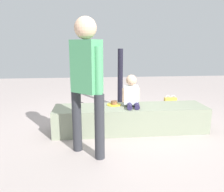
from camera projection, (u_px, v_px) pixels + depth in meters
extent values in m
plane|color=#AB9C98|center=(130.00, 130.00, 3.54)|extent=(12.00, 12.00, 0.00)
cube|color=gray|center=(130.00, 119.00, 3.50)|extent=(2.32, 0.56, 0.39)
cylinder|color=#282146|center=(130.00, 106.00, 3.34)|extent=(0.11, 0.26, 0.08)
cylinder|color=#282146|center=(137.00, 105.00, 3.37)|extent=(0.11, 0.26, 0.08)
cube|color=white|center=(131.00, 95.00, 3.43)|extent=(0.23, 0.16, 0.28)
sphere|color=#DBAD8C|center=(131.00, 80.00, 3.38)|extent=(0.16, 0.16, 0.16)
cylinder|color=#DBAD8C|center=(124.00, 95.00, 3.41)|extent=(0.05, 0.05, 0.21)
cylinder|color=#DBAD8C|center=(138.00, 95.00, 3.46)|extent=(0.05, 0.05, 0.21)
cylinder|color=#2B2D32|center=(100.00, 127.00, 2.59)|extent=(0.12, 0.12, 0.77)
cylinder|color=#2B2D32|center=(77.00, 121.00, 2.80)|extent=(0.12, 0.12, 0.77)
cube|color=#4A9863|center=(86.00, 67.00, 2.54)|extent=(0.38, 0.37, 0.59)
sphere|color=#DBAD8C|center=(85.00, 28.00, 2.45)|extent=(0.25, 0.25, 0.25)
cylinder|color=#4A9863|center=(98.00, 73.00, 2.46)|extent=(0.09, 0.09, 0.56)
cylinder|color=#4A9863|center=(76.00, 70.00, 2.65)|extent=(0.09, 0.09, 0.56)
cylinder|color=yellow|center=(114.00, 105.00, 3.54)|extent=(0.22, 0.22, 0.01)
cylinder|color=brown|center=(114.00, 103.00, 3.53)|extent=(0.10, 0.10, 0.05)
cylinder|color=brown|center=(114.00, 101.00, 3.52)|extent=(0.10, 0.10, 0.01)
cube|color=silver|center=(118.00, 104.00, 3.53)|extent=(0.11, 0.04, 0.00)
cube|color=gold|center=(170.00, 106.00, 4.36)|extent=(0.23, 0.09, 0.32)
torus|color=white|center=(168.00, 98.00, 4.32)|extent=(0.09, 0.01, 0.09)
torus|color=white|center=(173.00, 98.00, 4.33)|extent=(0.09, 0.01, 0.09)
cylinder|color=black|center=(120.00, 106.00, 4.91)|extent=(0.36, 0.36, 0.04)
cylinder|color=black|center=(120.00, 77.00, 4.77)|extent=(0.11, 0.11, 1.19)
cylinder|color=silver|center=(151.00, 112.00, 4.24)|extent=(0.07, 0.07, 0.15)
cone|color=silver|center=(151.00, 108.00, 4.22)|extent=(0.06, 0.06, 0.03)
cylinder|color=white|center=(151.00, 107.00, 4.21)|extent=(0.03, 0.03, 0.02)
cylinder|color=silver|center=(167.00, 113.00, 4.13)|extent=(0.07, 0.07, 0.18)
cone|color=silver|center=(168.00, 108.00, 4.10)|extent=(0.07, 0.07, 0.03)
cylinder|color=white|center=(168.00, 106.00, 4.10)|extent=(0.03, 0.03, 0.02)
cylinder|color=red|center=(138.00, 109.00, 4.53)|extent=(0.08, 0.08, 0.09)
cube|color=white|center=(107.00, 113.00, 4.16)|extent=(0.36, 0.36, 0.14)
cube|color=black|center=(80.00, 115.00, 3.97)|extent=(0.33, 0.11, 0.23)
torus|color=black|center=(79.00, 108.00, 3.94)|extent=(0.25, 0.01, 0.25)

